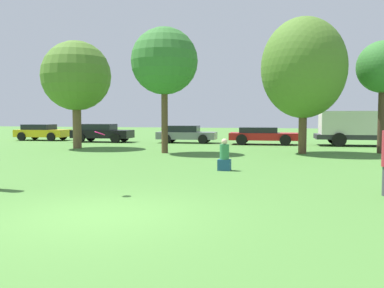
{
  "coord_description": "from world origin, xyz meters",
  "views": [
    {
      "loc": [
        3.66,
        -7.36,
        1.89
      ],
      "look_at": [
        0.89,
        3.63,
        1.14
      ],
      "focal_mm": 39.87,
      "sensor_mm": 36.0,
      "label": 1
    }
  ],
  "objects_px": {
    "tree_1": "(164,62)",
    "parked_car_grey": "(186,134)",
    "frisbee": "(100,133)",
    "tree_2": "(304,68)",
    "parked_car_black": "(101,132)",
    "parked_car_yellow": "(42,132)",
    "parked_car_red": "(262,135)",
    "tree_3": "(383,68)",
    "delivery_truck_white": "(363,127)",
    "tree_0": "(76,76)",
    "bystander_sitting": "(224,157)"
  },
  "relations": [
    {
      "from": "bystander_sitting",
      "to": "parked_car_red",
      "type": "xyz_separation_m",
      "value": [
        0.14,
        13.94,
        0.18
      ]
    },
    {
      "from": "tree_3",
      "to": "parked_car_black",
      "type": "relative_size",
      "value": 1.3
    },
    {
      "from": "frisbee",
      "to": "tree_3",
      "type": "distance_m",
      "value": 16.61
    },
    {
      "from": "tree_1",
      "to": "delivery_truck_white",
      "type": "xyz_separation_m",
      "value": [
        10.55,
        8.06,
        -3.41
      ]
    },
    {
      "from": "tree_1",
      "to": "parked_car_grey",
      "type": "height_order",
      "value": "tree_1"
    },
    {
      "from": "tree_1",
      "to": "tree_0",
      "type": "bearing_deg",
      "value": 163.29
    },
    {
      "from": "bystander_sitting",
      "to": "parked_car_grey",
      "type": "distance_m",
      "value": 15.3
    },
    {
      "from": "parked_car_red",
      "to": "delivery_truck_white",
      "type": "relative_size",
      "value": 0.75
    },
    {
      "from": "tree_2",
      "to": "delivery_truck_white",
      "type": "xyz_separation_m",
      "value": [
        3.73,
        6.7,
        -3.04
      ]
    },
    {
      "from": "parked_car_red",
      "to": "delivery_truck_white",
      "type": "height_order",
      "value": "delivery_truck_white"
    },
    {
      "from": "bystander_sitting",
      "to": "parked_car_black",
      "type": "distance_m",
      "value": 17.94
    },
    {
      "from": "frisbee",
      "to": "parked_car_red",
      "type": "relative_size",
      "value": 0.06
    },
    {
      "from": "bystander_sitting",
      "to": "parked_car_yellow",
      "type": "bearing_deg",
      "value": 139.0
    },
    {
      "from": "frisbee",
      "to": "tree_2",
      "type": "xyz_separation_m",
      "value": [
        4.8,
        12.73,
        2.79
      ]
    },
    {
      "from": "parked_car_black",
      "to": "parked_car_grey",
      "type": "xyz_separation_m",
      "value": [
        6.19,
        0.55,
        -0.06
      ]
    },
    {
      "from": "tree_3",
      "to": "parked_car_black",
      "type": "bearing_deg",
      "value": 164.06
    },
    {
      "from": "frisbee",
      "to": "parked_car_grey",
      "type": "bearing_deg",
      "value": 99.03
    },
    {
      "from": "bystander_sitting",
      "to": "tree_1",
      "type": "xyz_separation_m",
      "value": [
        -4.15,
        6.17,
        4.18
      ]
    },
    {
      "from": "parked_car_black",
      "to": "parked_car_grey",
      "type": "height_order",
      "value": "parked_car_black"
    },
    {
      "from": "bystander_sitting",
      "to": "tree_2",
      "type": "relative_size",
      "value": 0.16
    },
    {
      "from": "tree_2",
      "to": "parked_car_yellow",
      "type": "bearing_deg",
      "value": 159.89
    },
    {
      "from": "parked_car_red",
      "to": "delivery_truck_white",
      "type": "bearing_deg",
      "value": -0.49
    },
    {
      "from": "tree_1",
      "to": "parked_car_black",
      "type": "relative_size",
      "value": 1.46
    },
    {
      "from": "tree_3",
      "to": "tree_1",
      "type": "bearing_deg",
      "value": -166.73
    },
    {
      "from": "tree_3",
      "to": "parked_car_grey",
      "type": "height_order",
      "value": "tree_3"
    },
    {
      "from": "bystander_sitting",
      "to": "parked_car_grey",
      "type": "xyz_separation_m",
      "value": [
        -5.24,
        14.38,
        0.19
      ]
    },
    {
      "from": "parked_car_yellow",
      "to": "delivery_truck_white",
      "type": "height_order",
      "value": "delivery_truck_white"
    },
    {
      "from": "bystander_sitting",
      "to": "tree_3",
      "type": "bearing_deg",
      "value": 53.07
    },
    {
      "from": "bystander_sitting",
      "to": "tree_2",
      "type": "bearing_deg",
      "value": 70.5
    },
    {
      "from": "parked_car_black",
      "to": "tree_2",
      "type": "bearing_deg",
      "value": -27.21
    },
    {
      "from": "delivery_truck_white",
      "to": "tree_0",
      "type": "bearing_deg",
      "value": -162.32
    },
    {
      "from": "delivery_truck_white",
      "to": "parked_car_yellow",
      "type": "bearing_deg",
      "value": 175.68
    },
    {
      "from": "parked_car_black",
      "to": "delivery_truck_white",
      "type": "relative_size",
      "value": 0.72
    },
    {
      "from": "parked_car_yellow",
      "to": "tree_2",
      "type": "bearing_deg",
      "value": -23.26
    },
    {
      "from": "parked_car_yellow",
      "to": "parked_car_red",
      "type": "distance_m",
      "value": 17.08
    },
    {
      "from": "tree_1",
      "to": "parked_car_yellow",
      "type": "relative_size",
      "value": 1.57
    },
    {
      "from": "parked_car_red",
      "to": "tree_0",
      "type": "bearing_deg",
      "value": -152.84
    },
    {
      "from": "parked_car_red",
      "to": "parked_car_yellow",
      "type": "bearing_deg",
      "value": 174.28
    },
    {
      "from": "frisbee",
      "to": "parked_car_yellow",
      "type": "relative_size",
      "value": 0.06
    },
    {
      "from": "bystander_sitting",
      "to": "tree_3",
      "type": "distance_m",
      "value": 11.53
    },
    {
      "from": "parked_car_grey",
      "to": "delivery_truck_white",
      "type": "bearing_deg",
      "value": -3.86
    },
    {
      "from": "tree_3",
      "to": "delivery_truck_white",
      "type": "distance_m",
      "value": 6.33
    },
    {
      "from": "tree_0",
      "to": "delivery_truck_white",
      "type": "relative_size",
      "value": 1.03
    },
    {
      "from": "tree_0",
      "to": "parked_car_red",
      "type": "bearing_deg",
      "value": 30.31
    },
    {
      "from": "tree_1",
      "to": "parked_car_red",
      "type": "relative_size",
      "value": 1.39
    },
    {
      "from": "tree_2",
      "to": "parked_car_grey",
      "type": "xyz_separation_m",
      "value": [
        -7.91,
        6.84,
        -3.62
      ]
    },
    {
      "from": "tree_0",
      "to": "frisbee",
      "type": "bearing_deg",
      "value": -58.8
    },
    {
      "from": "tree_0",
      "to": "tree_3",
      "type": "relative_size",
      "value": 1.1
    },
    {
      "from": "tree_0",
      "to": "parked_car_black",
      "type": "distance_m",
      "value": 6.96
    },
    {
      "from": "tree_1",
      "to": "tree_3",
      "type": "height_order",
      "value": "tree_1"
    }
  ]
}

